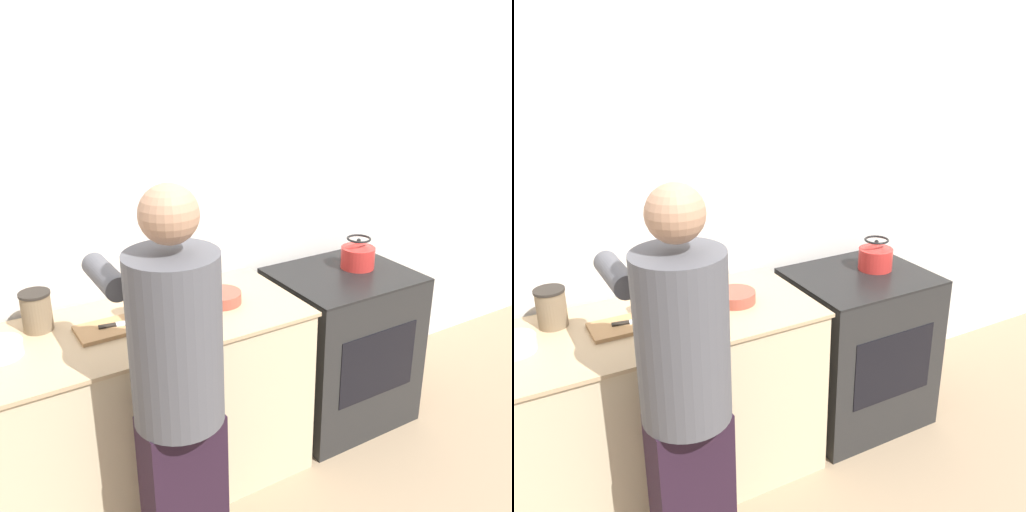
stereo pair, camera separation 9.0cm
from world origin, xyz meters
TOP-DOWN VIEW (x-y plane):
  - ground_plane at (0.00, 0.00)m, footprint 12.00×12.00m
  - wall_back at (0.00, 0.72)m, footprint 8.00×0.05m
  - counter at (-0.39, 0.33)m, footprint 1.53×0.68m
  - oven at (0.78, 0.32)m, footprint 0.74×0.63m
  - person at (-0.47, -0.23)m, footprint 0.38×0.62m
  - cutting_board at (-0.52, 0.34)m, footprint 0.32×0.19m
  - knife at (-0.49, 0.33)m, footprint 0.20×0.07m
  - kettle at (0.90, 0.35)m, footprint 0.19×0.19m
  - bowl_prep at (-0.99, 0.35)m, footprint 0.18×0.18m
  - bowl_mixing at (0.02, 0.33)m, footprint 0.20×0.20m
  - canister_jar at (-0.80, 0.51)m, footprint 0.14×0.14m

SIDE VIEW (x-z plane):
  - ground_plane at x=0.00m, z-range 0.00..0.00m
  - oven at x=0.78m, z-range 0.00..0.90m
  - counter at x=-0.39m, z-range 0.00..0.90m
  - person at x=-0.47m, z-range 0.07..1.75m
  - cutting_board at x=-0.52m, z-range 0.90..0.92m
  - knife at x=-0.49m, z-range 0.92..0.93m
  - bowl_mixing at x=0.02m, z-range 0.90..0.96m
  - bowl_prep at x=-0.99m, z-range 0.90..0.96m
  - kettle at x=0.90m, z-range 0.89..1.07m
  - canister_jar at x=-0.80m, z-range 0.90..1.08m
  - wall_back at x=0.00m, z-range 0.00..2.60m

